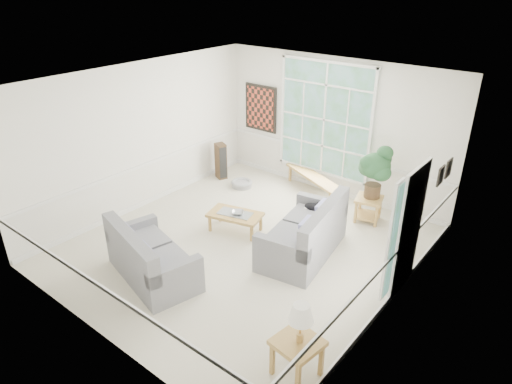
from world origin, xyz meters
TOP-DOWN VIEW (x-y plane):
  - floor at (0.00, 0.00)m, footprint 5.50×6.00m
  - ceiling at (0.00, 0.00)m, footprint 5.50×6.00m
  - wall_back at (0.00, 3.00)m, footprint 5.50×0.02m
  - wall_front at (0.00, -3.00)m, footprint 5.50×0.02m
  - wall_left at (-2.75, 0.00)m, footprint 0.02×6.00m
  - wall_right at (2.75, 0.00)m, footprint 0.02×6.00m
  - window_back at (-0.20, 2.96)m, footprint 2.30×0.08m
  - entry_door at (2.71, 0.60)m, footprint 0.08×0.90m
  - door_sidelight at (2.71, -0.03)m, footprint 0.08×0.26m
  - wall_art at (-1.95, 2.95)m, footprint 0.90×0.06m
  - wall_frame_near at (2.71, 1.75)m, footprint 0.04×0.26m
  - wall_frame_far at (2.71, 2.15)m, footprint 0.04×0.26m
  - loveseat_right at (0.95, 0.45)m, footprint 1.27×2.02m
  - loveseat_front at (-0.58, -1.64)m, footprint 1.91×1.31m
  - coffee_table at (-0.48, 0.29)m, footprint 1.12×0.79m
  - pewter_bowl at (-0.43, 0.31)m, footprint 0.39×0.39m
  - window_bench at (-0.20, 2.65)m, footprint 1.79×1.05m
  - end_table at (1.33, 2.26)m, footprint 0.62×0.62m
  - houseplant at (1.34, 2.33)m, footprint 0.66×0.66m
  - side_table at (2.40, -1.88)m, footprint 0.61×0.61m
  - table_lamp at (2.42, -1.87)m, footprint 0.36×0.36m
  - pet_bed at (-1.68, 1.90)m, footprint 0.59×0.59m
  - floor_speaker at (-2.40, 1.98)m, footprint 0.33×0.31m
  - cat at (0.73, 1.09)m, footprint 0.32×0.24m

SIDE VIEW (x-z plane):
  - floor at x=0.00m, z-range -0.01..0.00m
  - pet_bed at x=-1.68m, z-range 0.00..0.14m
  - coffee_table at x=-0.48m, z-range 0.00..0.38m
  - window_bench at x=-0.20m, z-range 0.00..0.42m
  - end_table at x=1.33m, z-range 0.00..0.51m
  - side_table at x=2.40m, z-range 0.00..0.54m
  - pewter_bowl at x=-0.43m, z-range 0.38..0.45m
  - floor_speaker at x=-2.40m, z-range 0.00..0.87m
  - loveseat_front at x=-0.58m, z-range 0.00..0.94m
  - loveseat_right at x=0.95m, z-range 0.00..1.02m
  - cat at x=0.73m, z-range 0.52..0.67m
  - table_lamp at x=2.42m, z-range 0.54..1.09m
  - houseplant at x=1.34m, z-range 0.51..1.59m
  - entry_door at x=2.71m, z-range 0.00..2.10m
  - door_sidelight at x=2.71m, z-range 0.20..2.10m
  - wall_back at x=0.00m, z-range 0.00..3.00m
  - wall_front at x=0.00m, z-range 0.00..3.00m
  - wall_left at x=-2.75m, z-range 0.00..3.00m
  - wall_right at x=2.75m, z-range 0.00..3.00m
  - wall_frame_near at x=2.71m, z-range 1.39..1.71m
  - wall_frame_far at x=2.71m, z-range 1.39..1.71m
  - wall_art at x=-1.95m, z-range 1.05..2.15m
  - window_back at x=-0.20m, z-range 0.45..2.85m
  - ceiling at x=0.00m, z-range 2.99..3.01m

